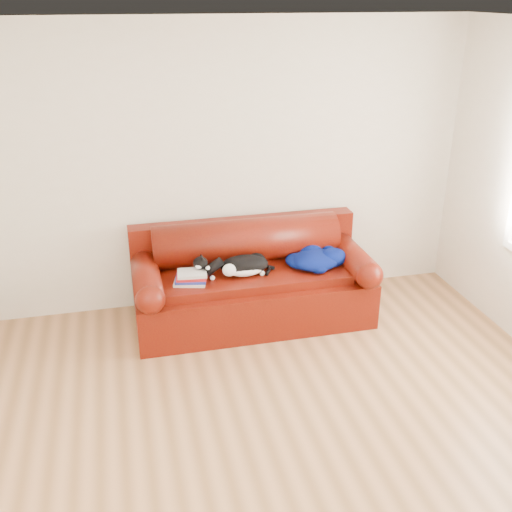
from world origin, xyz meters
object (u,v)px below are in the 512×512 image
(book_stack, at_px, (191,277))
(cat, at_px, (244,266))
(blanket, at_px, (316,258))
(sofa_base, at_px, (252,296))

(book_stack, bearing_deg, cat, 5.26)
(blanket, bearing_deg, cat, -177.00)
(cat, bearing_deg, book_stack, 166.77)
(cat, bearing_deg, sofa_base, 25.12)
(book_stack, height_order, blanket, blanket)
(sofa_base, bearing_deg, blanket, -5.31)
(book_stack, relative_size, cat, 0.50)
(book_stack, distance_m, cat, 0.47)
(book_stack, xyz_separation_m, cat, (0.47, 0.04, 0.04))
(book_stack, bearing_deg, sofa_base, 13.19)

